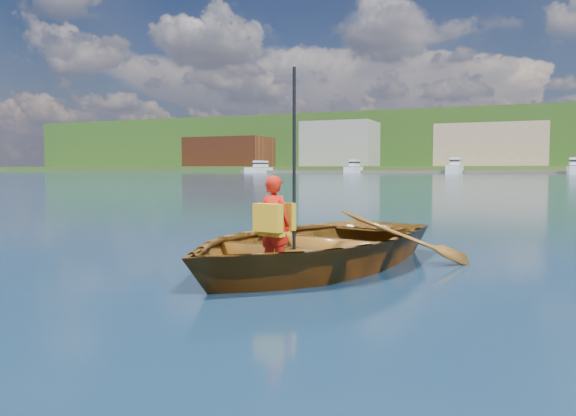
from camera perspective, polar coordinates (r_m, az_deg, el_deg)
ground at (r=7.40m, az=-3.21°, el=-5.49°), size 600.00×600.00×0.00m
rowboat at (r=6.91m, az=2.24°, el=-3.68°), size 4.01×4.91×0.89m
child_paddler at (r=6.06m, az=-1.32°, el=-1.42°), size 0.43×0.40×2.20m
shoreline at (r=243.37m, az=21.88°, el=5.86°), size 400.00×140.00×22.00m
dock at (r=154.58m, az=23.23°, el=3.37°), size 160.05×7.00×0.80m
waterfront_buildings at (r=172.04m, az=18.97°, el=5.96°), size 202.00×16.00×14.00m
marina_yachts at (r=149.86m, az=22.47°, el=3.77°), size 142.06×12.40×4.41m
hillside_trees at (r=245.36m, az=18.69°, el=7.72°), size 282.26×77.41×23.40m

